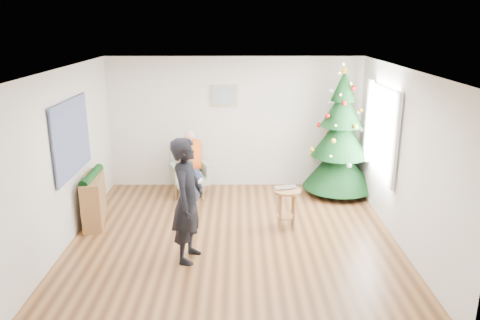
{
  "coord_description": "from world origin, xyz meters",
  "views": [
    {
      "loc": [
        0.07,
        -6.6,
        3.26
      ],
      "look_at": [
        0.1,
        0.6,
        1.1
      ],
      "focal_mm": 35.0,
      "sensor_mm": 36.0,
      "label": 1
    }
  ],
  "objects_px": {
    "console": "(94,200)",
    "standing_man": "(188,200)",
    "christmas_tree": "(341,138)",
    "stool": "(287,208)",
    "armchair": "(189,177)"
  },
  "relations": [
    {
      "from": "stool",
      "to": "console",
      "type": "height_order",
      "value": "console"
    },
    {
      "from": "console",
      "to": "stool",
      "type": "bearing_deg",
      "value": -14.83
    },
    {
      "from": "console",
      "to": "standing_man",
      "type": "bearing_deg",
      "value": -47.22
    },
    {
      "from": "stool",
      "to": "armchair",
      "type": "relative_size",
      "value": 0.68
    },
    {
      "from": "standing_man",
      "to": "console",
      "type": "relative_size",
      "value": 1.77
    },
    {
      "from": "christmas_tree",
      "to": "console",
      "type": "distance_m",
      "value": 4.61
    },
    {
      "from": "standing_man",
      "to": "armchair",
      "type": "bearing_deg",
      "value": 17.04
    },
    {
      "from": "stool",
      "to": "armchair",
      "type": "height_order",
      "value": "armchair"
    },
    {
      "from": "stool",
      "to": "console",
      "type": "distance_m",
      "value": 3.19
    },
    {
      "from": "christmas_tree",
      "to": "standing_man",
      "type": "relative_size",
      "value": 1.4
    },
    {
      "from": "christmas_tree",
      "to": "standing_man",
      "type": "xyz_separation_m",
      "value": [
        -2.64,
        -2.63,
        -0.23
      ]
    },
    {
      "from": "armchair",
      "to": "stool",
      "type": "bearing_deg",
      "value": -62.18
    },
    {
      "from": "stool",
      "to": "standing_man",
      "type": "xyz_separation_m",
      "value": [
        -1.48,
        -1.03,
        0.55
      ]
    },
    {
      "from": "armchair",
      "to": "christmas_tree",
      "type": "bearing_deg",
      "value": -19.39
    },
    {
      "from": "christmas_tree",
      "to": "stool",
      "type": "xyz_separation_m",
      "value": [
        -1.16,
        -1.59,
        -0.78
      ]
    }
  ]
}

